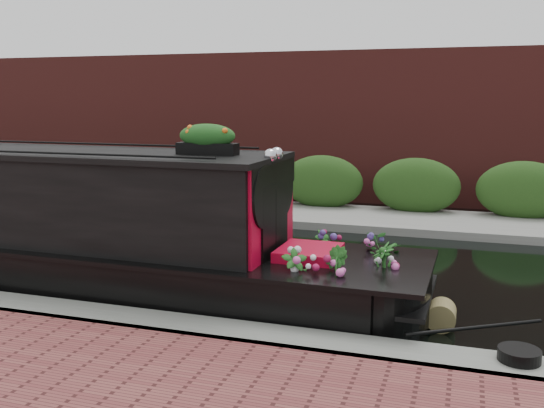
% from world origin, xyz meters
% --- Properties ---
extents(ground, '(80.00, 80.00, 0.00)m').
position_xyz_m(ground, '(0.00, 0.00, 0.00)').
color(ground, black).
rests_on(ground, ground).
extents(near_bank_coping, '(40.00, 0.60, 0.50)m').
position_xyz_m(near_bank_coping, '(0.00, -3.30, 0.00)').
color(near_bank_coping, slate).
rests_on(near_bank_coping, ground).
extents(far_bank_path, '(40.00, 2.40, 0.34)m').
position_xyz_m(far_bank_path, '(0.00, 4.20, 0.00)').
color(far_bank_path, gray).
rests_on(far_bank_path, ground).
extents(far_hedge, '(40.00, 1.10, 2.80)m').
position_xyz_m(far_hedge, '(0.00, 5.10, 0.00)').
color(far_hedge, '#254818').
rests_on(far_hedge, ground).
extents(far_brick_wall, '(40.00, 1.00, 8.00)m').
position_xyz_m(far_brick_wall, '(0.00, 7.20, 0.00)').
color(far_brick_wall, maroon).
rests_on(far_brick_wall, ground).
extents(narrowboat, '(11.24, 2.15, 2.65)m').
position_xyz_m(narrowboat, '(-2.81, -1.91, 0.78)').
color(narrowboat, black).
rests_on(narrowboat, ground).
extents(rope_fender, '(0.35, 0.37, 0.35)m').
position_xyz_m(rope_fender, '(3.18, -1.91, 0.17)').
color(rope_fender, olive).
rests_on(rope_fender, ground).
extents(coiled_mooring_rope, '(0.41, 0.41, 0.12)m').
position_xyz_m(coiled_mooring_rope, '(3.96, -3.19, 0.31)').
color(coiled_mooring_rope, black).
rests_on(coiled_mooring_rope, near_bank_coping).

